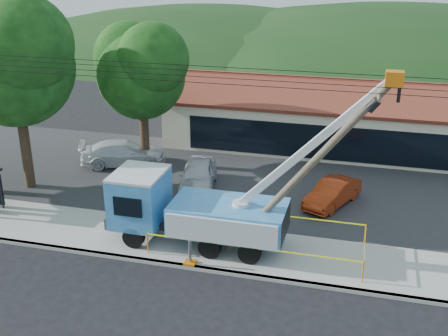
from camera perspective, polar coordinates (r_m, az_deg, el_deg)
name	(u,v)px	position (r m, az deg, el deg)	size (l,w,h in m)	color
ground	(187,298)	(22.59, -3.78, -13.07)	(120.00, 120.00, 0.00)	black
curb	(203,269)	(24.21, -2.20, -10.20)	(60.00, 0.25, 0.15)	#A09F96
sidewalk	(215,247)	(25.78, -0.96, -8.05)	(60.00, 4.00, 0.15)	#A09F96
parking_lot	(252,181)	(32.77, 2.82, -1.35)	(60.00, 12.00, 0.10)	#28282B
strip_mall	(334,118)	(39.14, 11.11, 4.99)	(22.50, 8.53, 4.67)	beige
tree_west_near	(13,55)	(31.76, -20.66, 10.66)	(7.56, 6.72, 10.80)	#332316
tree_lot	(141,67)	(33.89, -8.45, 10.14)	(6.30, 5.60, 8.94)	#332316
hill_west	(210,49)	(76.63, -1.47, 12.03)	(78.40, 56.00, 28.00)	#143513
hill_center	(405,58)	(73.76, 17.87, 10.63)	(89.60, 64.00, 32.00)	#143513
utility_truck	(194,208)	(25.32, -3.10, -4.12)	(12.18, 4.28, 8.38)	black
leaning_pole	(312,164)	(23.00, 8.90, 0.41)	(6.57, 1.78, 8.31)	#4C4131
caution_tape	(258,234)	(25.30, 3.49, -6.66)	(9.34, 3.36, 0.97)	orange
car_silver	(198,190)	(31.71, -2.62, -2.26)	(1.88, 4.68, 1.60)	silver
car_red	(331,206)	(30.31, 10.83, -3.83)	(1.40, 4.02, 1.33)	#A63010
car_white	(124,166)	(35.70, -10.12, 0.22)	(2.12, 5.21, 1.51)	silver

